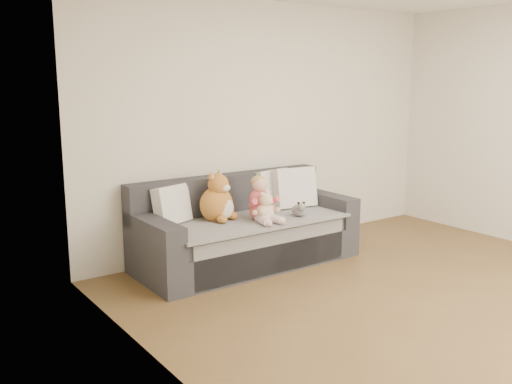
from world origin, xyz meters
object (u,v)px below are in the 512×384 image
sofa (245,233)px  toddler (261,201)px  teddy_bear (266,209)px  sippy_cup (267,216)px  plush_cat (218,201)px

sofa → toddler: (0.05, -0.20, 0.34)m
teddy_bear → sippy_cup: 0.07m
sippy_cup → sofa: bearing=99.6°
teddy_bear → sippy_cup: bearing=-121.6°
toddler → teddy_bear: bearing=-75.6°
plush_cat → sippy_cup: bearing=-66.6°
plush_cat → sippy_cup: 0.49m
teddy_bear → plush_cat: bearing=117.4°
sippy_cup → toddler: bearing=91.9°
sofa → plush_cat: (-0.29, 0.04, 0.35)m
plush_cat → sippy_cup: plush_cat is taller
toddler → plush_cat: 0.41m
toddler → plush_cat: (-0.33, 0.24, 0.00)m
sofa → teddy_bear: 0.39m
sofa → teddy_bear: (0.06, -0.27, 0.28)m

